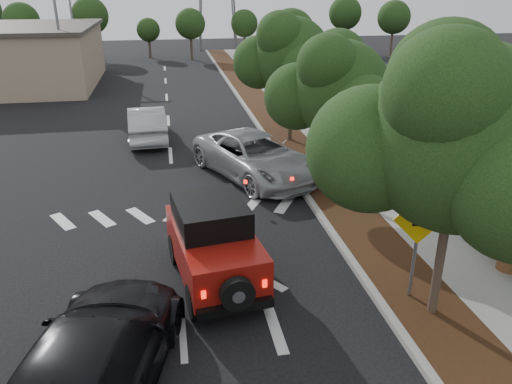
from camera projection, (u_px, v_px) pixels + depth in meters
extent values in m
plane|color=black|center=(182.00, 329.00, 10.90)|extent=(120.00, 120.00, 0.00)
cube|color=#9E9B93|center=(273.00, 148.00, 22.50)|extent=(0.20, 70.00, 0.15)
cube|color=black|center=(295.00, 147.00, 22.67)|extent=(1.80, 70.00, 0.12)
cube|color=gray|center=(335.00, 145.00, 22.98)|extent=(2.00, 70.00, 0.12)
cube|color=black|center=(364.00, 136.00, 23.07)|extent=(0.80, 70.00, 0.80)
cylinder|color=black|center=(176.00, 249.00, 13.36)|extent=(0.38, 0.82, 0.79)
cylinder|color=black|center=(231.00, 240.00, 13.80)|extent=(0.38, 0.82, 0.79)
cylinder|color=black|center=(195.00, 301.00, 11.17)|extent=(0.38, 0.82, 0.79)
cylinder|color=black|center=(260.00, 289.00, 11.61)|extent=(0.38, 0.82, 0.79)
cube|color=maroon|center=(214.00, 248.00, 12.27)|extent=(2.27, 3.88, 0.99)
cube|color=black|center=(210.00, 214.00, 12.22)|extent=(1.90, 2.23, 0.64)
cube|color=maroon|center=(202.00, 227.00, 13.53)|extent=(1.70, 1.23, 0.81)
cube|color=black|center=(236.00, 308.00, 10.77)|extent=(1.71, 0.41, 0.22)
cylinder|color=black|center=(237.00, 294.00, 10.47)|extent=(0.78, 0.32, 0.75)
cube|color=#FF190C|center=(204.00, 295.00, 10.45)|extent=(0.10, 0.05, 0.18)
cube|color=#FF190C|center=(265.00, 284.00, 10.84)|extent=(0.10, 0.05, 0.18)
imported|color=#9DA0A5|center=(255.00, 156.00, 19.10)|extent=(4.89, 6.56, 1.66)
imported|color=black|center=(93.00, 361.00, 8.79)|extent=(3.70, 6.11, 1.66)
imported|color=#ADAFB6|center=(147.00, 123.00, 23.65)|extent=(1.96, 4.94, 1.60)
imported|color=#B6B9BF|center=(16.00, 83.00, 32.97)|extent=(4.96, 2.61, 1.61)
cylinder|color=slate|center=(415.00, 250.00, 11.40)|extent=(0.09, 0.09, 2.40)
cube|color=yellow|center=(420.00, 219.00, 11.06)|extent=(1.22, 0.19, 1.23)
cube|color=black|center=(421.00, 215.00, 10.99)|extent=(0.39, 0.06, 0.09)
cube|color=black|center=(420.00, 224.00, 11.08)|extent=(0.34, 0.06, 0.09)
cylinder|color=brown|center=(508.00, 260.00, 12.84)|extent=(0.56, 0.56, 0.53)
sphere|color=black|center=(512.00, 243.00, 12.65)|extent=(0.66, 0.66, 0.66)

